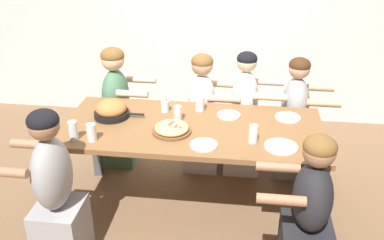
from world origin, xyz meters
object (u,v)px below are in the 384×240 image
(empty_plate_a, at_px, (288,117))
(pizza_board_main, at_px, (172,129))
(drinking_glass_c, at_px, (178,113))
(drinking_glass_d, at_px, (253,135))
(drinking_glass_a, at_px, (92,133))
(diner_far_right, at_px, (293,123))
(diner_near_left, at_px, (55,195))
(drinking_glass_b, at_px, (200,104))
(diner_far_midright, at_px, (244,119))
(empty_plate_d, at_px, (229,115))
(diner_far_center, at_px, (202,118))
(skillet_bowl, at_px, (112,110))
(drinking_glass_e, at_px, (73,131))
(diner_near_right, at_px, (308,219))
(empty_plate_c, at_px, (204,145))
(empty_plate_b, at_px, (281,147))
(diner_far_left, at_px, (117,111))
(cocktail_glass_blue, at_px, (165,107))

(empty_plate_a, bearing_deg, pizza_board_main, -158.04)
(drinking_glass_c, bearing_deg, drinking_glass_d, -25.83)
(pizza_board_main, xyz_separation_m, drinking_glass_a, (-0.54, -0.19, 0.03))
(diner_far_right, relative_size, diner_near_left, 0.97)
(drinking_glass_b, relative_size, diner_near_left, 0.11)
(empty_plate_a, height_order, diner_far_midright, diner_far_midright)
(pizza_board_main, relative_size, empty_plate_d, 1.55)
(diner_near_left, bearing_deg, drinking_glass_d, -70.15)
(diner_far_center, relative_size, diner_near_left, 0.97)
(skillet_bowl, distance_m, drinking_glass_e, 0.42)
(empty_plate_d, xyz_separation_m, drinking_glass_b, (-0.24, 0.07, 0.05))
(diner_near_right, distance_m, diner_far_midright, 1.39)
(skillet_bowl, bearing_deg, empty_plate_c, -25.37)
(empty_plate_b, xyz_separation_m, drinking_glass_d, (-0.19, 0.05, 0.05))
(empty_plate_a, height_order, diner_far_center, diner_far_center)
(skillet_bowl, distance_m, empty_plate_a, 1.38)
(diner_far_center, relative_size, diner_far_left, 0.98)
(skillet_bowl, bearing_deg, drinking_glass_e, -112.20)
(drinking_glass_a, bearing_deg, diner_far_center, 54.84)
(skillet_bowl, height_order, empty_plate_b, skillet_bowl)
(cocktail_glass_blue, bearing_deg, drinking_glass_e, -135.84)
(empty_plate_d, xyz_separation_m, drinking_glass_c, (-0.39, -0.13, 0.05))
(drinking_glass_c, height_order, diner_far_right, diner_far_right)
(empty_plate_b, relative_size, drinking_glass_a, 1.80)
(drinking_glass_b, distance_m, diner_far_midright, 0.60)
(cocktail_glass_blue, distance_m, diner_far_midright, 0.82)
(drinking_glass_b, bearing_deg, empty_plate_b, -40.23)
(empty_plate_c, height_order, drinking_glass_c, drinking_glass_c)
(drinking_glass_b, bearing_deg, empty_plate_a, -4.32)
(drinking_glass_c, height_order, diner_far_midright, diner_far_midright)
(skillet_bowl, bearing_deg, empty_plate_b, -13.84)
(drinking_glass_c, xyz_separation_m, diner_near_right, (0.94, -0.74, -0.32))
(drinking_glass_d, bearing_deg, diner_far_center, 117.48)
(drinking_glass_b, height_order, diner_far_center, diner_far_center)
(drinking_glass_d, height_order, diner_far_right, diner_far_right)
(diner_near_right, bearing_deg, empty_plate_d, 32.24)
(drinking_glass_b, height_order, diner_far_midright, diner_far_midright)
(empty_plate_b, bearing_deg, diner_far_left, 147.89)
(drinking_glass_d, bearing_deg, drinking_glass_e, -174.57)
(drinking_glass_c, bearing_deg, empty_plate_b, -22.94)
(pizza_board_main, distance_m, drinking_glass_c, 0.21)
(drinking_glass_b, xyz_separation_m, diner_far_center, (-0.02, 0.38, -0.31))
(cocktail_glass_blue, bearing_deg, diner_far_left, 141.30)
(diner_near_left, bearing_deg, empty_plate_a, -60.34)
(diner_far_left, height_order, diner_far_midright, diner_far_midright)
(drinking_glass_b, distance_m, drinking_glass_e, 1.03)
(cocktail_glass_blue, distance_m, drinking_glass_a, 0.69)
(cocktail_glass_blue, distance_m, drinking_glass_d, 0.82)
(drinking_glass_c, bearing_deg, diner_far_center, 77.34)
(drinking_glass_e, height_order, diner_far_midright, diner_far_midright)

